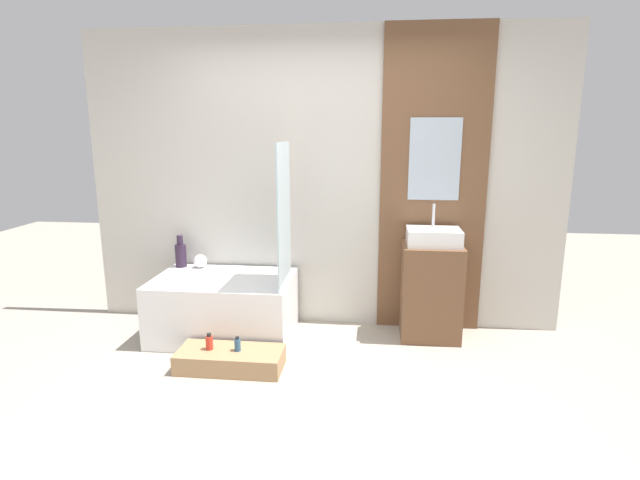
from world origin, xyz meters
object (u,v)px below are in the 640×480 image
vase_tall_dark (181,254)px  vase_round_light (200,261)px  sink (434,237)px  bottle_soap_primary (209,342)px  bathtub (224,306)px  wooden_step_bench (230,359)px  bottle_soap_secondary (238,344)px

vase_tall_dark → vase_round_light: size_ratio=2.41×
sink → bottle_soap_primary: sink is taller
vase_tall_dark → sink: bearing=-3.2°
vase_round_light → bathtub: bearing=-43.7°
wooden_step_bench → vase_tall_dark: size_ratio=2.68×
sink → bottle_soap_secondary: sink is taller
bottle_soap_primary → bathtub: bearing=96.1°
vase_tall_dark → bottle_soap_secondary: size_ratio=2.62×
vase_round_light → bottle_soap_primary: size_ratio=0.96×
wooden_step_bench → vase_tall_dark: (-0.70, 0.89, 0.57)m
bottle_soap_secondary → vase_round_light: bearing=123.2°
wooden_step_bench → vase_round_light: 1.14m
sink → vase_tall_dark: size_ratio=1.50×
bathtub → bottle_soap_primary: size_ratio=9.20×
bathtub → sink: sink is taller
wooden_step_bench → sink: sink is taller
bathtub → bottle_soap_secondary: size_ratio=10.45×
vase_round_light → sink: bearing=-3.2°
sink → vase_tall_dark: sink is taller
bottle_soap_primary → bottle_soap_secondary: 0.22m
wooden_step_bench → bottle_soap_primary: bearing=180.0°
bottle_soap_secondary → vase_tall_dark: bearing=130.5°
sink → bottle_soap_secondary: (-1.48, -0.77, -0.68)m
wooden_step_bench → bottle_soap_secondary: bearing=0.0°
vase_round_light → wooden_step_bench: bearing=-59.5°
vase_tall_dark → bottle_soap_secondary: (0.76, -0.89, -0.44)m
bathtub → bottle_soap_primary: (0.06, -0.60, -0.06)m
bathtub → vase_tall_dark: size_ratio=3.98×
sink → vase_tall_dark: (-2.24, 0.12, -0.24)m
vase_round_light → bottle_soap_secondary: 1.12m
sink → bottle_soap_primary: size_ratio=3.46×
bottle_soap_primary → bottle_soap_secondary: bottle_soap_primary is taller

